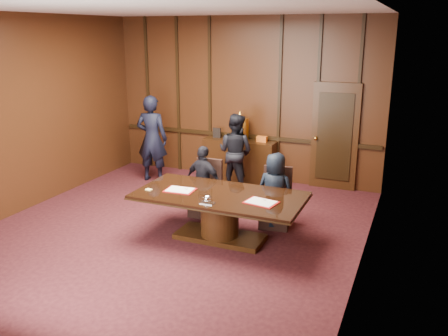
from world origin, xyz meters
name	(u,v)px	position (x,y,z in m)	size (l,w,h in m)	color
room	(171,130)	(0.07, 0.14, 1.72)	(7.00, 7.04, 3.50)	black
sideboard	(240,158)	(0.00, 3.26, 0.49)	(1.60, 0.45, 1.54)	black
conference_table	(220,209)	(0.84, 0.21, 0.51)	(2.62, 1.32, 0.76)	black
folder_left	(180,190)	(0.20, 0.11, 0.77)	(0.48, 0.36, 0.02)	maroon
folder_right	(261,202)	(1.56, 0.08, 0.77)	(0.51, 0.41, 0.02)	maroon
inkstand	(207,200)	(0.84, -0.24, 0.81)	(0.20, 0.14, 0.12)	white
notepad	(149,190)	(-0.27, -0.06, 0.77)	(0.10, 0.07, 0.01)	#F8D779
chair_left	(206,199)	(0.19, 1.09, 0.29)	(0.48, 0.48, 0.99)	black
chair_right	(275,209)	(1.49, 1.09, 0.29)	(0.54, 0.54, 0.99)	black
signatory_left	(204,182)	(0.19, 1.01, 0.64)	(0.75, 0.31, 1.28)	black
signatory_right	(275,191)	(1.49, 1.01, 0.64)	(0.63, 0.41, 1.29)	black
witness_left	(152,139)	(-1.73, 2.48, 0.94)	(0.69, 0.45, 1.88)	black
witness_right	(235,152)	(0.15, 2.62, 0.79)	(0.77, 0.60, 1.59)	black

